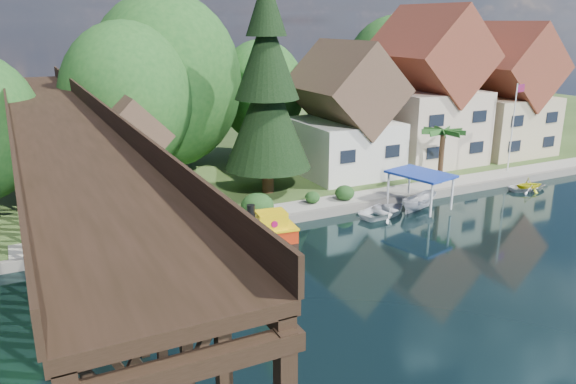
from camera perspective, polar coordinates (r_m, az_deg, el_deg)
name	(u,v)px	position (r m, az deg, el deg)	size (l,w,h in m)	color
ground	(387,261)	(32.25, 10.03, -6.95)	(140.00, 140.00, 0.00)	black
bank	(199,144)	(61.51, -9.05, 4.88)	(140.00, 52.00, 0.50)	#2D471C
seawall	(366,206)	(40.39, 7.94, -1.40)	(60.00, 0.40, 0.62)	slate
promenade	(379,194)	(42.44, 9.19, -0.24)	(50.00, 2.60, 0.06)	gray
trestle_bridge	(63,183)	(29.67, -21.86, 0.90)	(4.12, 44.18, 9.30)	black
house_left	(344,119)	(47.33, 5.72, 7.42)	(7.64, 8.64, 11.02)	silver
house_center	(426,96)	(52.84, 13.88, 9.42)	(8.65, 9.18, 13.89)	beige
house_right	(503,98)	(58.76, 20.96, 8.89)	(8.15, 8.64, 12.45)	#C0AF8A
shed	(130,161)	(39.64, -15.76, 3.05)	(5.09, 5.40, 7.85)	silver
bg_trees	(253,90)	(48.88, -3.63, 10.32)	(49.90, 13.30, 10.57)	#382314
shrubs	(248,206)	(37.22, -4.13, -1.40)	(15.76, 2.47, 1.70)	#1A3A15
conifer	(267,91)	(41.06, -2.14, 10.21)	(6.41, 6.41, 15.79)	#382314
palm_tree	(443,133)	(45.42, 15.49, 5.75)	(3.65, 3.65, 4.66)	#382314
flagpole	(514,118)	(51.12, 22.02, 6.96)	(1.16, 0.29, 7.52)	white
tugboat	(268,230)	(34.22, -2.02, -3.87)	(3.72, 2.35, 2.54)	red
boat_white_a	(385,209)	(39.51, 9.80, -1.74)	(2.93, 4.10, 0.85)	white
boat_canopy	(419,194)	(40.81, 13.20, -0.22)	(3.85, 4.84, 2.75)	silver
boat_yellow	(529,183)	(48.53, 23.31, 0.82)	(1.90, 2.20, 1.16)	yellow
boat_white_b	(528,186)	(48.61, 23.24, 0.55)	(2.29, 3.21, 0.66)	silver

